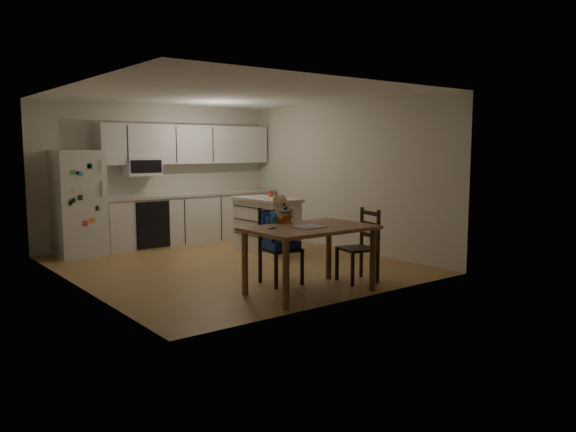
% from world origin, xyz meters
% --- Properties ---
extents(room, '(4.52, 5.01, 2.51)m').
position_xyz_m(room, '(0.00, 0.48, 1.25)').
color(room, olive).
rests_on(room, ground).
extents(refrigerator, '(0.72, 0.70, 1.70)m').
position_xyz_m(refrigerator, '(-1.55, 2.15, 0.85)').
color(refrigerator, silver).
rests_on(refrigerator, ground).
extents(kitchen_run, '(3.37, 0.62, 2.15)m').
position_xyz_m(kitchen_run, '(0.50, 2.24, 0.88)').
color(kitchen_run, silver).
rests_on(kitchen_run, ground).
extents(kitchen_island, '(0.64, 1.23, 0.91)m').
position_xyz_m(kitchen_island, '(1.04, 0.58, 0.46)').
color(kitchen_island, silver).
rests_on(kitchen_island, ground).
extents(red_cup, '(0.08, 0.08, 0.11)m').
position_xyz_m(red_cup, '(1.24, 0.71, 0.96)').
color(red_cup, red).
rests_on(red_cup, kitchen_island).
extents(dining_table, '(1.50, 0.97, 0.81)m').
position_xyz_m(dining_table, '(-0.14, -1.95, 0.70)').
color(dining_table, brown).
rests_on(dining_table, ground).
extents(napkin, '(0.34, 0.29, 0.01)m').
position_xyz_m(napkin, '(-0.19, -2.00, 0.81)').
color(napkin, '#B1B1B6').
rests_on(napkin, dining_table).
extents(toddler_spoon, '(0.12, 0.06, 0.02)m').
position_xyz_m(toddler_spoon, '(-0.62, -1.85, 0.81)').
color(toddler_spoon, '#1A3FBA').
rests_on(toddler_spoon, dining_table).
extents(chair_booster, '(0.47, 0.47, 1.15)m').
position_xyz_m(chair_booster, '(-0.14, -1.34, 0.69)').
color(chair_booster, black).
rests_on(chair_booster, ground).
extents(chair_side, '(0.50, 0.50, 0.95)m').
position_xyz_m(chair_side, '(0.80, -1.92, 0.54)').
color(chair_side, black).
rests_on(chair_side, ground).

